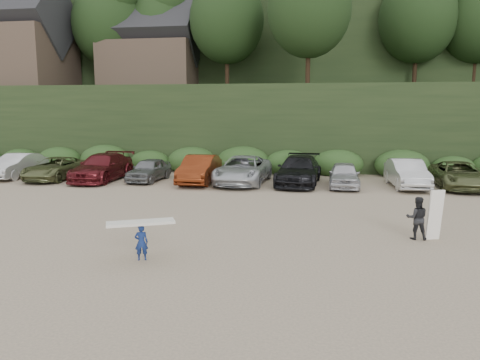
# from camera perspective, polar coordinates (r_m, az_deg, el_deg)

# --- Properties ---
(ground) EXTENTS (120.00, 120.00, 0.00)m
(ground) POSITION_cam_1_polar(r_m,az_deg,el_deg) (17.47, 0.36, -5.76)
(ground) COLOR tan
(ground) RESTS_ON ground
(hillside_backdrop) EXTENTS (90.00, 41.50, 28.00)m
(hillside_backdrop) POSITION_cam_1_polar(r_m,az_deg,el_deg) (53.15, 6.39, 16.14)
(hillside_backdrop) COLOR black
(hillside_backdrop) RESTS_ON ground
(parked_cars) EXTENTS (40.20, 6.25, 1.64)m
(parked_cars) POSITION_cam_1_polar(r_m,az_deg,el_deg) (27.04, 3.38, 1.09)
(parked_cars) COLOR #ADAEB2
(parked_cars) RESTS_ON ground
(child_surfer) EXTENTS (1.98, 1.31, 1.16)m
(child_surfer) POSITION_cam_1_polar(r_m,az_deg,el_deg) (13.90, -11.97, -6.43)
(child_surfer) COLOR navy
(child_surfer) RESTS_ON ground
(adult_surfer) EXTENTS (1.19, 0.58, 1.72)m
(adult_surfer) POSITION_cam_1_polar(r_m,az_deg,el_deg) (16.83, 20.95, -4.32)
(adult_surfer) COLOR black
(adult_surfer) RESTS_ON ground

